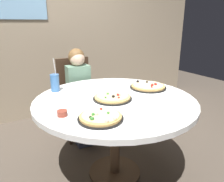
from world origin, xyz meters
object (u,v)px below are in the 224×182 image
Objects in this scene: soda_cup at (55,83)px; plate_small at (97,84)px; chair_wooden at (76,93)px; diner_child at (81,101)px; dining_table at (115,107)px; pizza_veggie at (113,97)px; sauce_bowl at (62,113)px; pizza_cheese at (101,117)px; pizza_pepperoni at (148,86)px.

soda_cup is 1.71× the size of plate_small.
diner_child is at bearing -93.66° from chair_wooden.
soda_cup is at bearing -128.22° from chair_wooden.
plate_small is at bearing 82.10° from dining_table.
sauce_bowl is (-0.47, -0.11, 0.00)m from pizza_veggie.
chair_wooden is 1.20m from sauce_bowl.
diner_child reaches higher than soda_cup.
pizza_veggie is 0.48m from sauce_bowl.
chair_wooden is 0.88× the size of diner_child.
pizza_cheese is (-0.27, -0.30, 0.00)m from pizza_veggie.
sauce_bowl reaches higher than plate_small.
dining_table is 0.45m from pizza_pepperoni.
dining_table is at bearing -168.36° from pizza_pepperoni.
soda_cup reaches higher than pizza_veggie.
chair_wooden is 2.69× the size of pizza_pepperoni.
pizza_veggie is (-0.04, -0.94, 0.24)m from chair_wooden.
soda_cup is 0.45m from plate_small.
pizza_pepperoni is at bearing 12.88° from sauce_bowl.
dining_table is at bearing -97.90° from plate_small.
plate_small is at bearing 78.70° from pizza_veggie.
diner_child is at bearing 103.43° from plate_small.
pizza_cheese is 0.76m from soda_cup.
chair_wooden reaches higher than pizza_cheese.
pizza_pepperoni is at bearing -45.49° from plate_small.
pizza_pepperoni is at bearing 11.64° from dining_table.
pizza_pepperoni is (0.42, -0.85, 0.24)m from chair_wooden.
dining_table is at bearing 45.77° from pizza_cheese.
chair_wooden is 0.53m from plate_small.
soda_cup reaches higher than chair_wooden.
chair_wooden is 3.11× the size of pizza_cheese.
chair_wooden is at bearing 64.51° from sauce_bowl.
soda_cup is at bearing -178.48° from plate_small.
pizza_cheese is (-0.29, -1.06, 0.28)m from diner_child.
soda_cup is (-0.34, 0.46, 0.06)m from pizza_veggie.
plate_small is (-0.37, 0.37, -0.01)m from pizza_pepperoni.
diner_child is at bearing 74.54° from pizza_cheese.
dining_table is 7.50× the size of plate_small.
plate_small is at bearing 64.76° from pizza_cheese.
dining_table is 1.25× the size of diner_child.
pizza_pepperoni is (0.73, 0.39, -0.00)m from pizza_cheese.
soda_cup reaches higher than pizza_cheese.
pizza_pepperoni is at bearing -56.69° from diner_child.
diner_child is 1.04m from sauce_bowl.
diner_child is 1.13m from pizza_cheese.
pizza_pepperoni is 0.89m from soda_cup.
chair_wooden reaches higher than dining_table.
pizza_cheese is at bearing -151.56° from pizza_pepperoni.
chair_wooden is 0.97m from pizza_veggie.
diner_child is at bearing 123.31° from pizza_pepperoni.
plate_small reaches higher than dining_table.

